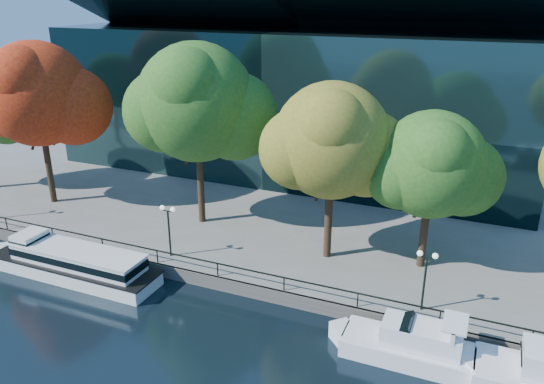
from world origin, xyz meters
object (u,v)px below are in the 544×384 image
at_px(tree_1, 39,97).
at_px(lamp_2, 426,267).
at_px(tour_boat, 70,261).
at_px(cruiser_near, 421,348).
at_px(tree_2, 198,105).
at_px(tree_3, 334,144).
at_px(tree_4, 433,167).
at_px(lamp_1, 168,219).

xyz_separation_m(tree_1, lamp_2, (34.58, -5.00, -7.00)).
xyz_separation_m(tour_boat, cruiser_near, (25.18, 0.04, -0.22)).
height_order(tree_2, lamp_2, tree_2).
distance_m(tree_3, tree_4, 6.92).
xyz_separation_m(tour_boat, tree_3, (17.18, 8.42, 8.60)).
xyz_separation_m(cruiser_near, tree_2, (-19.85, 10.32, 10.18)).
height_order(tree_3, lamp_2, tree_3).
bearing_deg(tree_1, tree_3, -1.01).
distance_m(cruiser_near, tree_4, 12.30).
bearing_deg(cruiser_near, tree_4, 97.74).
distance_m(cruiser_near, tree_1, 37.59).
relative_size(tour_boat, lamp_1, 3.65).
height_order(tree_2, tree_3, tree_2).
bearing_deg(cruiser_near, tree_3, 133.69).
distance_m(cruiser_near, tree_2, 24.58).
bearing_deg(lamp_1, lamp_2, 0.00).
xyz_separation_m(tree_4, lamp_1, (-17.71, -5.75, -4.56)).
height_order(tour_boat, tree_2, tree_2).
height_order(lamp_1, lamp_2, same).
bearing_deg(lamp_1, cruiser_near, -11.47).
xyz_separation_m(tree_1, lamp_1, (16.12, -5.00, -7.00)).
height_order(tree_2, tree_4, tree_2).
relative_size(tree_1, lamp_2, 3.67).
bearing_deg(tree_1, tree_2, 5.49).
distance_m(tree_1, tree_3, 27.16).
bearing_deg(tour_boat, lamp_1, 32.31).
relative_size(tree_1, tree_3, 1.13).
height_order(tree_4, lamp_2, tree_4).
bearing_deg(tree_4, cruiser_near, -82.26).
relative_size(tree_1, tree_2, 0.98).
bearing_deg(lamp_2, tour_boat, -171.00).
height_order(tour_boat, lamp_2, lamp_2).
bearing_deg(tree_3, tree_2, 170.67).
bearing_deg(tree_4, tree_3, -169.59).
xyz_separation_m(tree_4, lamp_2, (0.75, -5.75, -4.56)).
xyz_separation_m(cruiser_near, lamp_2, (-0.56, 3.86, 3.01)).
relative_size(tour_boat, cruiser_near, 1.37).
relative_size(cruiser_near, lamp_2, 2.66).
bearing_deg(tour_boat, tree_3, 26.11).
bearing_deg(cruiser_near, lamp_2, 98.21).
bearing_deg(cruiser_near, tree_2, 152.52).
relative_size(cruiser_near, tree_4, 0.94).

